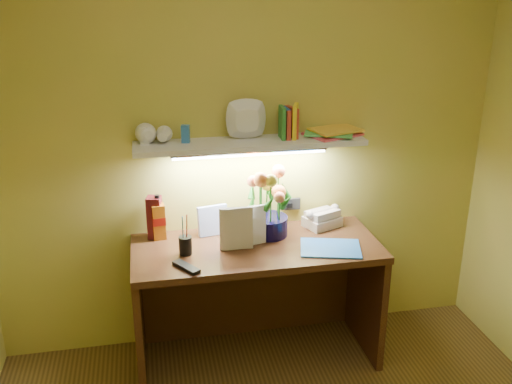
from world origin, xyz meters
TOP-DOWN VIEW (x-y plane):
  - desk at (0.00, 1.20)m, footprint 1.40×0.60m
  - flower_bouquet at (0.10, 1.33)m, footprint 0.32×0.32m
  - telephone at (0.44, 1.39)m, footprint 0.25×0.22m
  - desk_clock at (0.53, 1.44)m, footprint 0.09×0.06m
  - whisky_bottle at (-0.53, 1.41)m, footprint 0.08×0.08m
  - whisky_box at (-0.55, 1.42)m, footprint 0.10×0.10m
  - pen_cup at (-0.40, 1.17)m, footprint 0.09×0.09m
  - art_card at (-0.22, 1.40)m, footprint 0.18×0.07m
  - tv_remote at (-0.41, 1.00)m, footprint 0.14×0.17m
  - blue_folder at (0.40, 1.08)m, footprint 0.38×0.32m
  - desk_book_a at (-0.21, 1.17)m, footprint 0.19×0.04m
  - desk_book_b at (-0.11, 1.20)m, footprint 0.17×0.05m
  - wall_shelf at (0.02, 1.38)m, footprint 1.32×0.31m

SIDE VIEW (x-z plane):
  - desk at x=0.00m, z-range 0.00..0.75m
  - blue_folder at x=0.40m, z-range 0.75..0.76m
  - tv_remote at x=-0.41m, z-range 0.75..0.77m
  - desk_clock at x=0.53m, z-range 0.75..0.83m
  - telephone at x=0.44m, z-range 0.75..0.87m
  - pen_cup at x=-0.40m, z-range 0.75..0.92m
  - art_card at x=-0.22m, z-range 0.75..0.93m
  - desk_book_b at x=-0.11m, z-range 0.75..0.99m
  - whisky_box at x=-0.55m, z-range 0.75..1.00m
  - desk_book_a at x=-0.21m, z-range 0.75..1.00m
  - whisky_bottle at x=-0.53m, z-range 0.75..1.02m
  - flower_bouquet at x=0.10m, z-range 0.75..1.14m
  - wall_shelf at x=0.02m, z-range 1.22..1.44m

